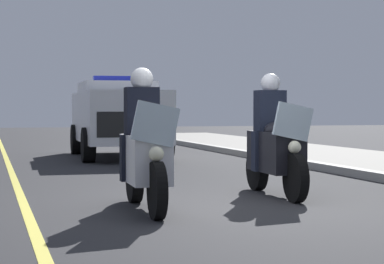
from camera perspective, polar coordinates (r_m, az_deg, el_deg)
name	(u,v)px	position (r m, az deg, el deg)	size (l,w,h in m)	color
ground_plane	(214,207)	(8.87, 1.75, -6.02)	(80.00, 80.00, 0.00)	#28282B
lane_stripe_center	(27,214)	(8.46, -13.06, -6.42)	(48.00, 0.12, 0.01)	#E0D14C
police_motorcycle_lead_left	(145,152)	(8.53, -3.82, -1.61)	(2.14, 0.58, 1.72)	black
police_motorcycle_lead_right	(275,146)	(9.98, 6.65, -1.12)	(2.14, 0.58, 1.72)	black
police_suv	(118,115)	(17.99, -5.98, 1.36)	(4.97, 2.21, 2.05)	silver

